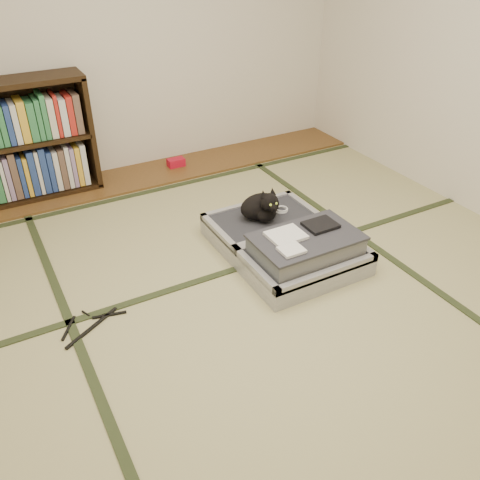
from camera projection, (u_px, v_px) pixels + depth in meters
floor at (262, 307)px, 2.92m from camera, size 4.50×4.50×0.00m
wood_strip at (143, 176)px, 4.40m from camera, size 4.00×0.50×0.02m
red_item at (176, 162)px, 4.53m from camera, size 0.15×0.09×0.07m
room_shell at (270, 40)px, 2.14m from camera, size 4.50×4.50×4.50m
tatami_borders at (223, 264)px, 3.29m from camera, size 4.00×4.50×0.01m
bookcase at (0, 147)px, 3.79m from camera, size 1.36×0.31×0.92m
suitcase at (287, 243)px, 3.31m from camera, size 0.74×0.99×0.29m
cat at (262, 207)px, 3.44m from camera, size 0.33×0.33×0.27m
cable_coil at (281, 210)px, 3.59m from camera, size 0.10×0.10×0.02m
hanger at (91, 324)px, 2.79m from camera, size 0.38×0.27×0.01m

